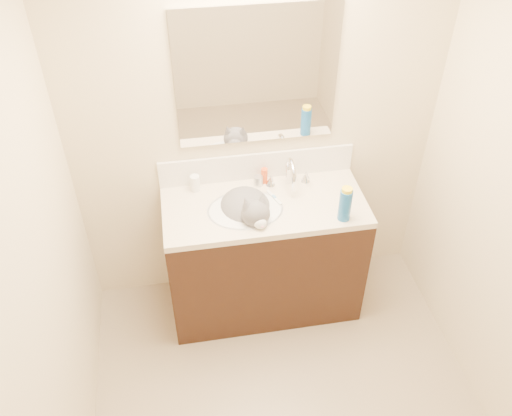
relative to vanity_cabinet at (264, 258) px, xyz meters
name	(u,v)px	position (x,y,z in m)	size (l,w,h in m)	color
room_shell	(313,238)	(0.00, -0.97, 1.08)	(2.24, 2.54, 2.52)	beige
vanity_cabinet	(264,258)	(0.00, 0.00, 0.00)	(1.20, 0.55, 0.82)	black
counter_slab	(265,207)	(0.00, 0.00, 0.43)	(1.20, 0.55, 0.04)	beige
basin	(245,219)	(-0.12, -0.03, 0.38)	(0.45, 0.36, 0.14)	white
faucet	(290,176)	(0.18, 0.14, 0.54)	(0.28, 0.20, 0.21)	silver
cat	(248,211)	(-0.10, -0.01, 0.43)	(0.41, 0.46, 0.33)	#595659
backsplash	(257,166)	(0.00, 0.26, 0.54)	(1.20, 0.02, 0.18)	silver
mirror	(257,78)	(0.00, 0.26, 1.13)	(0.90, 0.02, 0.80)	white
pill_bottle	(195,183)	(-0.39, 0.20, 0.50)	(0.06, 0.06, 0.10)	white
pill_label	(195,184)	(-0.39, 0.20, 0.49)	(0.05, 0.05, 0.04)	orange
silver_jar	(259,181)	(0.00, 0.19, 0.48)	(0.06, 0.06, 0.06)	#B7B7BC
amber_bottle	(264,176)	(0.04, 0.21, 0.50)	(0.04, 0.04, 0.10)	#E14B1A
toothbrush	(274,197)	(0.07, 0.05, 0.46)	(0.02, 0.15, 0.01)	white
toothbrush_head	(274,197)	(0.07, 0.05, 0.46)	(0.02, 0.03, 0.02)	#63A2D3
spray_can	(345,205)	(0.42, -0.20, 0.55)	(0.07, 0.07, 0.19)	#1758A3
spray_cap	(347,191)	(0.42, -0.20, 0.65)	(0.06, 0.06, 0.04)	yellow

